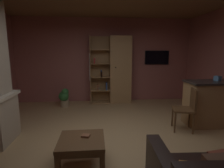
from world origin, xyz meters
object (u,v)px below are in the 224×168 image
tissue_box (218,78)px  dining_chair (187,107)px  table_book_0 (86,136)px  potted_floor_plant (64,97)px  wall_mounted_tv (157,58)px  bookshelf_cabinet (118,70)px  kitchen_bar_counter (217,103)px  coffee_table (82,144)px

tissue_box → dining_chair: 1.04m
table_book_0 → potted_floor_plant: potted_floor_plant is taller
wall_mounted_tv → table_book_0: bearing=-122.8°
table_book_0 → dining_chair: 2.30m
bookshelf_cabinet → table_book_0: (-0.88, -3.31, -0.64)m
table_book_0 → bookshelf_cabinet: bearing=75.1°
kitchen_bar_counter → tissue_box: (-0.01, 0.05, 0.56)m
coffee_table → potted_floor_plant: 3.11m
bookshelf_cabinet → kitchen_bar_counter: bookshelf_cabinet is taller
bookshelf_cabinet → coffee_table: bookshelf_cabinet is taller
table_book_0 → tissue_box: bearing=23.4°
table_book_0 → wall_mounted_tv: size_ratio=0.14×
kitchen_bar_counter → coffee_table: (-2.99, -1.28, -0.18)m
table_book_0 → dining_chair: size_ratio=0.13×
kitchen_bar_counter → tissue_box: size_ratio=12.09×
coffee_table → kitchen_bar_counter: bearing=23.2°
tissue_box → wall_mounted_tv: (-0.66, 2.25, 0.40)m
potted_floor_plant → tissue_box: bearing=-24.2°
bookshelf_cabinet → tissue_box: size_ratio=18.07×
kitchen_bar_counter → table_book_0: size_ratio=12.19×
bookshelf_cabinet → dining_chair: 2.69m
bookshelf_cabinet → table_book_0: bookshelf_cabinet is taller
kitchen_bar_counter → tissue_box: bearing=103.4°
bookshelf_cabinet → potted_floor_plant: bookshelf_cabinet is taller
bookshelf_cabinet → kitchen_bar_counter: size_ratio=1.49×
kitchen_bar_counter → table_book_0: kitchen_bar_counter is taller
tissue_box → coffee_table: (-2.98, -1.34, -0.74)m
bookshelf_cabinet → kitchen_bar_counter: bearing=-45.6°
kitchen_bar_counter → potted_floor_plant: kitchen_bar_counter is taller
bookshelf_cabinet → wall_mounted_tv: 1.46m
tissue_box → potted_floor_plant: bearing=155.8°
bookshelf_cabinet → kitchen_bar_counter: 2.98m
bookshelf_cabinet → table_book_0: size_ratio=18.22×
kitchen_bar_counter → wall_mounted_tv: (-0.67, 2.31, 0.96)m
dining_chair → kitchen_bar_counter: bearing=16.6°
kitchen_bar_counter → potted_floor_plant: size_ratio=2.54×
coffee_table → table_book_0: table_book_0 is taller
potted_floor_plant → wall_mounted_tv: 3.34m
coffee_table → wall_mounted_tv: size_ratio=0.80×
table_book_0 → wall_mounted_tv: wall_mounted_tv is taller
table_book_0 → dining_chair: dining_chair is taller
coffee_table → potted_floor_plant: size_ratio=1.16×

